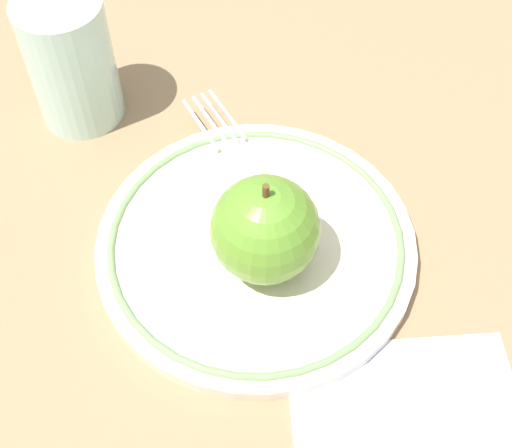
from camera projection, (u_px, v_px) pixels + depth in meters
name	position (u px, v px, depth m)	size (l,w,h in m)	color
ground_plane	(244.00, 276.00, 0.54)	(2.00, 2.00, 0.00)	#927350
plate	(256.00, 245.00, 0.54)	(0.24, 0.24, 0.02)	beige
apple_red_whole	(266.00, 231.00, 0.49)	(0.08, 0.08, 0.09)	#5C902B
fork	(253.00, 171.00, 0.57)	(0.06, 0.19, 0.00)	silver
drinking_glass	(71.00, 61.00, 0.59)	(0.07, 0.07, 0.12)	silver
napkin_folded	(412.00, 436.00, 0.46)	(0.15, 0.14, 0.01)	#B2BDD7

